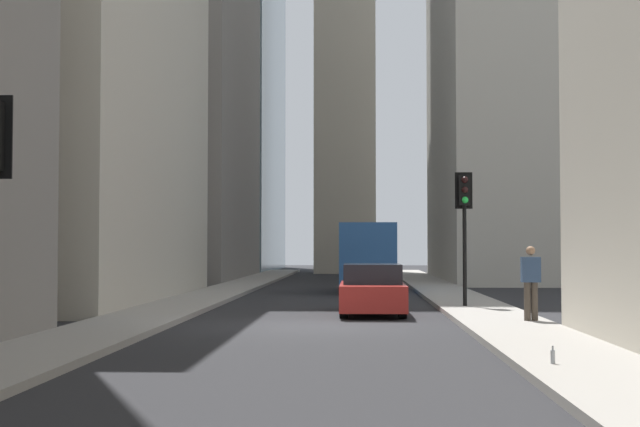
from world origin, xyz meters
The scene contains 12 objects.
ground_plane centered at (0.00, 0.00, 0.00)m, with size 135.00×135.00×0.00m, color #262628.
sidewalk_right centered at (0.00, 4.50, 0.07)m, with size 90.00×2.20×0.14m, color gray.
sidewalk_left centered at (0.00, -4.50, 0.07)m, with size 90.00×2.20×0.14m, color gray.
building_left_far centered at (28.16, -10.60, 15.76)m, with size 17.01×10.50×31.50m.
building_right_midfar centered at (9.05, 10.59, 9.04)m, with size 15.98×10.50×18.05m.
building_right_far centered at (29.22, 10.60, 15.82)m, with size 16.49×10.00×31.63m.
church_spire centered at (41.56, -0.11, 18.30)m, with size 4.77×4.77×35.02m.
delivery_truck centered at (15.93, -1.40, 1.46)m, with size 6.46×2.25×2.84m.
sedan_red centered at (3.61, -1.40, 0.66)m, with size 4.30×1.78×1.42m.
traffic_light_midblock centered at (5.25, -4.19, 3.08)m, with size 0.43×0.52×4.00m.
pedestrian centered at (0.12, -5.12, 1.11)m, with size 0.26×0.44×1.77m.
discarded_bottle centered at (-7.51, -3.93, 0.25)m, with size 0.07×0.07×0.27m.
Camera 1 is at (-20.78, -0.99, 1.91)m, focal length 48.70 mm.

